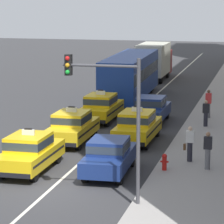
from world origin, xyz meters
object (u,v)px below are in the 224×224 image
at_px(taxi_left_second, 72,126).
at_px(bus_left_fourth, 130,74).
at_px(pedestrian_near_crosswalk, 208,104).
at_px(pedestrian_mid_block, 190,144).
at_px(pedestrian_by_storefront, 206,113).
at_px(taxi_left_nearest, 30,152).
at_px(traffic_light_pole, 112,104).
at_px(taxi_right_second, 137,126).
at_px(fire_hydrant, 164,161).
at_px(pedestrian_trailing, 208,150).
at_px(taxi_left_third, 101,107).
at_px(sedan_right_third, 151,109).
at_px(box_truck_left_fifth, 155,60).
at_px(sedan_right_nearest, 109,155).

distance_m(taxi_left_second, bus_left_fourth, 14.68).
xyz_separation_m(pedestrian_near_crosswalk, pedestrian_mid_block, (0.16, -10.83, -0.05)).
height_order(taxi_left_second, pedestrian_near_crosswalk, taxi_left_second).
bearing_deg(pedestrian_by_storefront, taxi_left_nearest, -121.38).
distance_m(bus_left_fourth, traffic_light_pole, 24.58).
distance_m(taxi_right_second, fire_hydrant, 6.10).
relative_size(pedestrian_near_crosswalk, pedestrian_trailing, 1.04).
xyz_separation_m(taxi_left_third, pedestrian_by_storefront, (6.42, -0.77, 0.04)).
distance_m(taxi_left_third, sedan_right_third, 3.05).
bearing_deg(pedestrian_near_crosswalk, taxi_right_second, -113.62).
height_order(taxi_left_third, bus_left_fourth, bus_left_fourth).
relative_size(taxi_left_second, pedestrian_near_crosswalk, 2.65).
height_order(pedestrian_near_crosswalk, traffic_light_pole, traffic_light_pole).
distance_m(taxi_left_second, pedestrian_mid_block, 7.12).
height_order(taxi_left_third, taxi_right_second, same).
xyz_separation_m(bus_left_fourth, traffic_light_pole, (4.42, -24.10, 2.00)).
height_order(bus_left_fourth, fire_hydrant, bus_left_fourth).
xyz_separation_m(taxi_left_nearest, pedestrian_trailing, (7.64, 1.63, 0.11)).
xyz_separation_m(sedan_right_third, fire_hydrant, (2.56, -11.00, -0.30)).
relative_size(box_truck_left_fifth, traffic_light_pole, 1.25).
bearing_deg(fire_hydrant, box_truck_left_fifth, 100.67).
bearing_deg(traffic_light_pole, taxi_right_second, 96.26).
relative_size(taxi_left_second, box_truck_left_fifth, 0.66).
bearing_deg(taxi_left_nearest, box_truck_left_fifth, 89.79).
bearing_deg(taxi_left_second, traffic_light_pole, -64.96).
distance_m(box_truck_left_fifth, taxi_right_second, 24.95).
bearing_deg(pedestrian_mid_block, taxi_left_second, 155.73).
relative_size(taxi_right_second, pedestrian_trailing, 2.75).
relative_size(pedestrian_trailing, fire_hydrant, 2.28).
distance_m(taxi_left_third, bus_left_fourth, 8.73).
height_order(taxi_left_second, box_truck_left_fifth, box_truck_left_fifth).
bearing_deg(box_truck_left_fifth, sedan_right_third, -80.74).
distance_m(pedestrian_by_storefront, fire_hydrant, 9.93).
distance_m(taxi_left_second, pedestrian_trailing, 8.47).
height_order(taxi_left_nearest, pedestrian_mid_block, taxi_left_nearest).
distance_m(taxi_right_second, pedestrian_by_storefront, 5.31).
height_order(taxi_left_third, traffic_light_pole, traffic_light_pole).
bearing_deg(box_truck_left_fifth, bus_left_fourth, -89.46).
xyz_separation_m(taxi_left_second, sedan_right_nearest, (3.30, -5.38, -0.03)).
bearing_deg(traffic_light_pole, bus_left_fourth, 100.39).
bearing_deg(taxi_right_second, taxi_left_third, 122.96).
bearing_deg(taxi_left_third, taxi_left_second, -90.13).
distance_m(pedestrian_near_crosswalk, traffic_light_pole, 17.69).
height_order(taxi_left_second, bus_left_fourth, bus_left_fourth).
bearing_deg(bus_left_fourth, sedan_right_nearest, -80.64).
distance_m(pedestrian_near_crosswalk, pedestrian_by_storefront, 2.71).
relative_size(taxi_right_second, pedestrian_mid_block, 2.81).
bearing_deg(box_truck_left_fifth, taxi_left_third, -89.65).
bearing_deg(pedestrian_trailing, box_truck_left_fifth, 104.20).
relative_size(taxi_left_third, sedan_right_third, 1.06).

